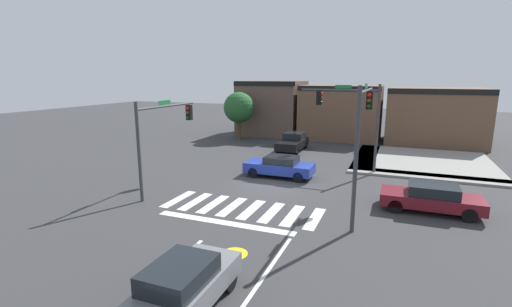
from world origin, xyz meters
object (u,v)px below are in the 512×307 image
object	(u,v)px
traffic_signal_northeast	(351,111)
traffic_signal_southwest	(164,127)
roadside_tree	(239,108)
traffic_signal_southeast	(363,124)
car_blue	(280,166)
car_gray	(181,289)
car_maroon	(431,198)
car_black	(293,142)

from	to	relation	value
traffic_signal_northeast	traffic_signal_southwest	xyz separation A→B (m)	(-9.35, -8.23, -0.51)
traffic_signal_southwest	roadside_tree	xyz separation A→B (m)	(-3.12, 17.26, -0.32)
traffic_signal_southeast	car_blue	world-z (taller)	traffic_signal_southeast
car_gray	roadside_tree	size ratio (longest dim) A/B	0.89
roadside_tree	car_gray	bearing A→B (deg)	-68.87
car_maroon	car_blue	bearing A→B (deg)	-20.29
car_gray	car_maroon	xyz separation A→B (m)	(7.01, 11.28, -0.06)
traffic_signal_northeast	car_maroon	world-z (taller)	traffic_signal_northeast
traffic_signal_southwest	car_gray	size ratio (longest dim) A/B	1.23
traffic_signal_southwest	roadside_tree	bearing A→B (deg)	10.25
car_blue	roadside_tree	xyz separation A→B (m)	(-8.46, 12.19, 2.65)
traffic_signal_southwest	traffic_signal_northeast	bearing A→B (deg)	-48.64
traffic_signal_southwest	car_maroon	size ratio (longest dim) A/B	1.18
traffic_signal_southwest	car_black	world-z (taller)	traffic_signal_southwest
traffic_signal_northeast	car_gray	distance (m)	18.18
roadside_tree	traffic_signal_northeast	bearing A→B (deg)	-35.89
traffic_signal_southeast	car_blue	bearing A→B (deg)	48.27
traffic_signal_northeast	car_gray	xyz separation A→B (m)	(-2.13, -17.73, -3.43)
traffic_signal_southwest	roadside_tree	world-z (taller)	traffic_signal_southwest
traffic_signal_southeast	car_black	size ratio (longest dim) A/B	1.40
traffic_signal_southwest	car_black	distance (m)	14.73
traffic_signal_northeast	car_blue	xyz separation A→B (m)	(-4.01, -3.16, -3.49)
car_blue	roadside_tree	size ratio (longest dim) A/B	0.90
car_black	car_maroon	bearing A→B (deg)	40.90
traffic_signal_northeast	traffic_signal_southeast	size ratio (longest dim) A/B	0.97
car_gray	car_black	distance (m)	23.71
traffic_signal_northeast	car_maroon	size ratio (longest dim) A/B	1.30
car_gray	car_black	world-z (taller)	car_gray
traffic_signal_northeast	roadside_tree	xyz separation A→B (m)	(-12.47, 9.03, -0.83)
traffic_signal_southeast	traffic_signal_southwest	size ratio (longest dim) A/B	1.13
car_blue	car_black	xyz separation A→B (m)	(-1.65, 8.88, 0.03)
car_blue	car_gray	size ratio (longest dim) A/B	1.01
car_maroon	roadside_tree	size ratio (longest dim) A/B	0.93
traffic_signal_southeast	traffic_signal_southwest	bearing A→B (deg)	90.41
traffic_signal_northeast	roadside_tree	size ratio (longest dim) A/B	1.21
traffic_signal_southwest	car_maroon	xyz separation A→B (m)	(14.23, 1.79, -2.98)
car_gray	car_maroon	size ratio (longest dim) A/B	0.96
car_gray	traffic_signal_northeast	bearing A→B (deg)	-6.86
roadside_tree	car_maroon	bearing A→B (deg)	-41.73
car_gray	car_blue	bearing A→B (deg)	7.34
traffic_signal_northeast	car_black	size ratio (longest dim) A/B	1.37
car_blue	car_black	bearing A→B (deg)	100.54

